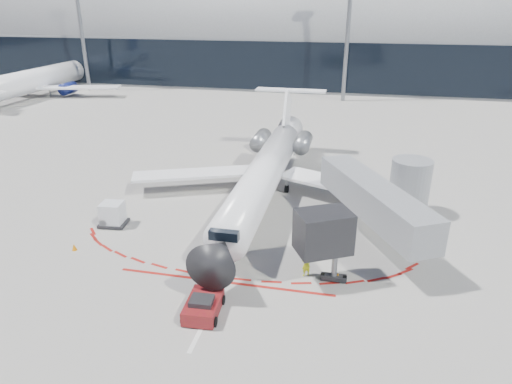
% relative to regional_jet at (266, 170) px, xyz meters
% --- Properties ---
extents(ground, '(260.00, 260.00, 0.00)m').
position_rel_regional_jet_xyz_m(ground, '(0.02, -2.44, -2.61)').
color(ground, gray).
rests_on(ground, ground).
extents(apron_centerline, '(0.25, 40.00, 0.01)m').
position_rel_regional_jet_xyz_m(apron_centerline, '(0.02, -0.44, -2.61)').
color(apron_centerline, silver).
rests_on(apron_centerline, ground).
extents(apron_stop_bar, '(14.00, 0.25, 0.01)m').
position_rel_regional_jet_xyz_m(apron_stop_bar, '(0.02, -13.94, -2.61)').
color(apron_stop_bar, maroon).
rests_on(apron_stop_bar, ground).
extents(terminal_building, '(150.00, 24.15, 24.00)m').
position_rel_regional_jet_xyz_m(terminal_building, '(0.02, 62.54, 5.91)').
color(terminal_building, gray).
rests_on(terminal_building, ground).
extents(jet_bridge, '(10.03, 15.20, 4.90)m').
position_rel_regional_jet_xyz_m(jet_bridge, '(9.81, -5.45, 0.40)').
color(jet_bridge, gray).
rests_on(jet_bridge, ground).
extents(light_mast_west, '(0.70, 0.70, 25.00)m').
position_rel_regional_jet_xyz_m(light_mast_west, '(-44.98, 45.56, 9.89)').
color(light_mast_west, gray).
rests_on(light_mast_west, ground).
extents(light_mast_centre, '(0.70, 0.70, 25.00)m').
position_rel_regional_jet_xyz_m(light_mast_centre, '(5.02, 45.56, 9.89)').
color(light_mast_centre, gray).
rests_on(light_mast_centre, ground).
extents(regional_jet, '(25.33, 31.24, 7.82)m').
position_rel_regional_jet_xyz_m(regional_jet, '(0.00, 0.00, 0.00)').
color(regional_jet, white).
rests_on(regional_jet, ground).
extents(pushback_tug, '(2.12, 4.67, 1.20)m').
position_rel_regional_jet_xyz_m(pushback_tug, '(-0.26, -17.21, -2.08)').
color(pushback_tug, maroon).
rests_on(pushback_tug, ground).
extents(ramp_worker, '(0.74, 0.70, 1.71)m').
position_rel_regional_jet_xyz_m(ramp_worker, '(4.98, -12.07, -1.76)').
color(ramp_worker, '#CEE518').
rests_on(ramp_worker, ground).
extents(uld_container, '(2.21, 1.94, 1.92)m').
position_rel_regional_jet_xyz_m(uld_container, '(-10.72, -8.15, -1.66)').
color(uld_container, black).
rests_on(uld_container, ground).
extents(safety_cone_left, '(0.36, 0.36, 0.50)m').
position_rel_regional_jet_xyz_m(safety_cone_left, '(-11.53, -12.35, -2.36)').
color(safety_cone_left, orange).
rests_on(safety_cone_left, ground).
extents(safety_cone_right, '(0.38, 0.38, 0.53)m').
position_rel_regional_jet_xyz_m(safety_cone_right, '(7.03, -12.18, -2.35)').
color(safety_cone_right, orange).
rests_on(safety_cone_right, ground).
extents(bg_airliner_0, '(36.37, 38.51, 11.77)m').
position_rel_regional_jet_xyz_m(bg_airliner_0, '(-50.82, 38.94, 3.27)').
color(bg_airliner_0, white).
rests_on(bg_airliner_0, ground).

